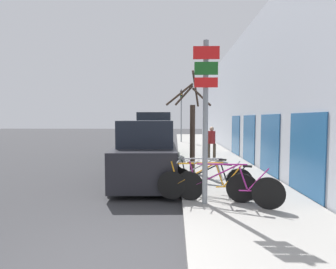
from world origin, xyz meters
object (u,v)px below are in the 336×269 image
object	(u,v)px
street_tree	(192,128)
traffic_light	(181,108)
parked_car_0	(148,154)
bicycle_2	(211,181)
pedestrian_near	(212,141)
bicycle_3	(206,177)
signpost	(205,116)
bicycle_0	(227,187)
bicycle_1	(205,184)
parked_car_1	(155,138)

from	to	relation	value
street_tree	traffic_light	distance (m)	12.78
parked_car_0	bicycle_2	bearing A→B (deg)	-50.85
pedestrian_near	street_tree	bearing A→B (deg)	-106.17
bicycle_3	parked_car_0	xyz separation A→B (m)	(-1.78, 1.74, 0.39)
signpost	bicycle_0	xyz separation A→B (m)	(0.50, -0.06, -1.65)
bicycle_1	bicycle_2	size ratio (longest dim) A/B	1.11
bicycle_2	signpost	bearing A→B (deg)	-176.61
signpost	bicycle_3	world-z (taller)	signpost
bicycle_0	parked_car_0	distance (m)	3.54
bicycle_0	bicycle_1	distance (m)	0.54
signpost	parked_car_0	world-z (taller)	signpost
street_tree	parked_car_0	bearing A→B (deg)	-149.03
parked_car_0	parked_car_1	bearing A→B (deg)	89.65
bicycle_0	street_tree	xyz separation A→B (m)	(-0.58, 3.73, 1.23)
pedestrian_near	traffic_light	bearing A→B (deg)	102.04
parked_car_1	pedestrian_near	size ratio (longest dim) A/B	2.57
pedestrian_near	traffic_light	size ratio (longest dim) A/B	0.36
street_tree	bicycle_0	bearing A→B (deg)	-81.13
parked_car_1	street_tree	distance (m)	4.89
bicycle_0	parked_car_0	xyz separation A→B (m)	(-2.15, 2.79, 0.38)
bicycle_3	parked_car_1	world-z (taller)	parked_car_1
street_tree	bicycle_2	bearing A→B (deg)	-84.23
bicycle_2	traffic_light	bearing A→B (deg)	26.80
parked_car_0	pedestrian_near	bearing A→B (deg)	53.84
bicycle_1	parked_car_1	bearing A→B (deg)	21.19
bicycle_0	pedestrian_near	bearing A→B (deg)	14.37
bicycle_1	bicycle_2	distance (m)	0.43
bicycle_0	bicycle_2	xyz separation A→B (m)	(-0.27, 0.64, -0.03)
parked_car_1	bicycle_2	bearing A→B (deg)	-74.96
parked_car_0	traffic_light	xyz separation A→B (m)	(1.46, 13.66, 2.08)
bicycle_1	traffic_light	bearing A→B (deg)	9.02
street_tree	traffic_light	world-z (taller)	traffic_light
parked_car_0	traffic_light	distance (m)	13.90
bicycle_1	bicycle_2	bearing A→B (deg)	-19.31
bicycle_1	street_tree	size ratio (longest dim) A/B	0.63
traffic_light	signpost	bearing A→B (deg)	-89.35
bicycle_2	traffic_light	size ratio (longest dim) A/B	0.47
bicycle_3	traffic_light	xyz separation A→B (m)	(-0.32, 15.40, 2.48)
pedestrian_near	street_tree	world-z (taller)	street_tree
parked_car_1	street_tree	bearing A→B (deg)	-69.08
street_tree	pedestrian_near	bearing A→B (deg)	69.33
bicycle_1	bicycle_3	size ratio (longest dim) A/B	0.98
parked_car_0	pedestrian_near	xyz separation A→B (m)	(2.73, 4.03, 0.13)
bicycle_0	bicycle_2	size ratio (longest dim) A/B	1.13
bicycle_0	traffic_light	bearing A→B (deg)	21.66
parked_car_1	traffic_light	world-z (taller)	traffic_light
parked_car_1	signpost	bearing A→B (deg)	-77.54
bicycle_0	bicycle_3	world-z (taller)	bicycle_0
pedestrian_near	street_tree	xyz separation A→B (m)	(-1.17, -3.09, 0.72)
bicycle_2	pedestrian_near	distance (m)	6.26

